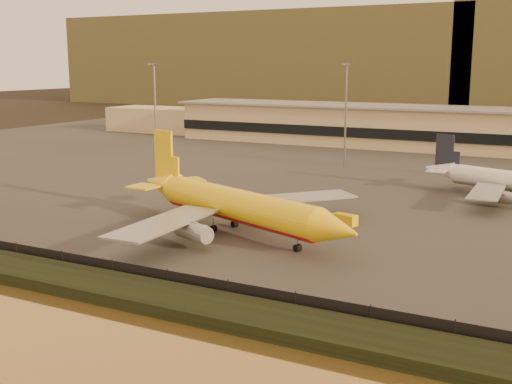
% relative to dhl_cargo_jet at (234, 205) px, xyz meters
% --- Properties ---
extents(ground, '(900.00, 900.00, 0.00)m').
position_rel_dhl_cargo_jet_xyz_m(ground, '(3.31, -12.15, -4.45)').
color(ground, black).
rests_on(ground, ground).
extents(embankment, '(320.00, 7.00, 1.40)m').
position_rel_dhl_cargo_jet_xyz_m(embankment, '(3.31, -29.15, -3.75)').
color(embankment, black).
rests_on(embankment, ground).
extents(tarmac, '(320.00, 220.00, 0.20)m').
position_rel_dhl_cargo_jet_xyz_m(tarmac, '(3.31, 82.85, -4.35)').
color(tarmac, '#2D2D2D').
rests_on(tarmac, ground).
extents(perimeter_fence, '(300.00, 0.05, 2.20)m').
position_rel_dhl_cargo_jet_xyz_m(perimeter_fence, '(3.31, -25.15, -3.15)').
color(perimeter_fence, black).
rests_on(perimeter_fence, tarmac).
extents(terminal_building, '(202.00, 25.00, 12.60)m').
position_rel_dhl_cargo_jet_xyz_m(terminal_building, '(-11.22, 113.40, 1.79)').
color(terminal_building, tan).
rests_on(terminal_building, tarmac).
extents(apron_light_masts, '(152.20, 12.20, 25.40)m').
position_rel_dhl_cargo_jet_xyz_m(apron_light_masts, '(18.31, 62.85, 11.25)').
color(apron_light_masts, slate).
rests_on(apron_light_masts, tarmac).
extents(distant_hills, '(470.00, 160.00, 70.00)m').
position_rel_dhl_cargo_jet_xyz_m(distant_hills, '(-17.44, 327.85, 26.94)').
color(distant_hills, brown).
rests_on(distant_hills, ground).
extents(dhl_cargo_jet, '(46.09, 43.72, 14.24)m').
position_rel_dhl_cargo_jet_xyz_m(dhl_cargo_jet, '(0.00, 0.00, 0.00)').
color(dhl_cargo_jet, yellow).
rests_on(dhl_cargo_jet, tarmac).
extents(gse_vehicle_yellow, '(4.18, 2.71, 1.73)m').
position_rel_dhl_cargo_jet_xyz_m(gse_vehicle_yellow, '(13.33, 12.39, -3.39)').
color(gse_vehicle_yellow, yellow).
rests_on(gse_vehicle_yellow, tarmac).
extents(gse_vehicle_white, '(4.12, 2.02, 1.81)m').
position_rel_dhl_cargo_jet_xyz_m(gse_vehicle_white, '(-3.38, 16.96, -3.35)').
color(gse_vehicle_white, white).
rests_on(gse_vehicle_white, tarmac).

